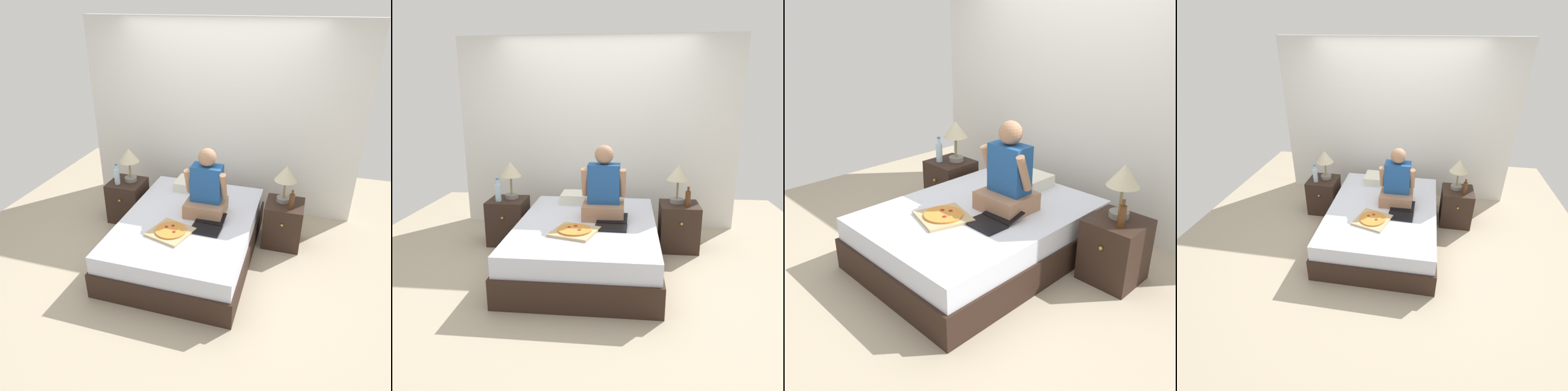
{
  "view_description": "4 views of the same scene",
  "coord_description": "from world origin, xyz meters",
  "views": [
    {
      "loc": [
        1.15,
        -3.5,
        2.69
      ],
      "look_at": [
        0.09,
        -0.01,
        0.79
      ],
      "focal_mm": 35.0,
      "sensor_mm": 36.0,
      "label": 1
    },
    {
      "loc": [
        0.4,
        -3.76,
        1.77
      ],
      "look_at": [
        0.02,
        -0.12,
        0.8
      ],
      "focal_mm": 35.0,
      "sensor_mm": 36.0,
      "label": 2
    },
    {
      "loc": [
        2.47,
        -2.41,
        2.09
      ],
      "look_at": [
        0.12,
        -0.11,
        0.68
      ],
      "focal_mm": 40.0,
      "sensor_mm": 36.0,
      "label": 3
    },
    {
      "loc": [
        0.47,
        -3.48,
        2.66
      ],
      "look_at": [
        -0.1,
        -0.23,
        0.78
      ],
      "focal_mm": 28.0,
      "sensor_mm": 36.0,
      "label": 4
    }
  ],
  "objects": [
    {
      "name": "ground_plane",
      "position": [
        0.0,
        0.0,
        0.0
      ],
      "size": [
        5.69,
        5.69,
        0.0
      ],
      "primitive_type": "plane",
      "color": "tan"
    },
    {
      "name": "wall_back",
      "position": [
        0.0,
        1.37,
        1.25
      ],
      "size": [
        3.69,
        0.12,
        2.5
      ],
      "primitive_type": "cube",
      "color": "silver",
      "rests_on": "ground"
    },
    {
      "name": "bed",
      "position": [
        0.0,
        0.0,
        0.24
      ],
      "size": [
        1.47,
        2.03,
        0.48
      ],
      "color": "black",
      "rests_on": "ground"
    },
    {
      "name": "nightstand_left",
      "position": [
        -1.02,
        0.55,
        0.27
      ],
      "size": [
        0.44,
        0.47,
        0.54
      ],
      "color": "black",
      "rests_on": "ground"
    },
    {
      "name": "lamp_on_left_nightstand",
      "position": [
        -0.98,
        0.6,
        0.87
      ],
      "size": [
        0.26,
        0.26,
        0.45
      ],
      "color": "gray",
      "rests_on": "nightstand_left"
    },
    {
      "name": "water_bottle",
      "position": [
        -1.1,
        0.46,
        0.65
      ],
      "size": [
        0.07,
        0.07,
        0.28
      ],
      "color": "silver",
      "rests_on": "nightstand_left"
    },
    {
      "name": "nightstand_right",
      "position": [
        1.02,
        0.55,
        0.27
      ],
      "size": [
        0.44,
        0.47,
        0.54
      ],
      "color": "black",
      "rests_on": "ground"
    },
    {
      "name": "lamp_on_right_nightstand",
      "position": [
        0.99,
        0.6,
        0.87
      ],
      "size": [
        0.26,
        0.26,
        0.45
      ],
      "color": "gray",
      "rests_on": "nightstand_right"
    },
    {
      "name": "beer_bottle",
      "position": [
        1.09,
        0.45,
        0.64
      ],
      "size": [
        0.06,
        0.06,
        0.23
      ],
      "color": "#512D14",
      "rests_on": "nightstand_right"
    },
    {
      "name": "pillow",
      "position": [
        -0.12,
        0.73,
        0.54
      ],
      "size": [
        0.52,
        0.34,
        0.12
      ],
      "primitive_type": "cube",
      "color": "silver",
      "rests_on": "bed"
    },
    {
      "name": "person_seated",
      "position": [
        0.16,
        0.18,
        0.77
      ],
      "size": [
        0.47,
        0.4,
        0.78
      ],
      "color": "#A37556",
      "rests_on": "bed"
    },
    {
      "name": "laptop",
      "position": [
        0.26,
        -0.12,
        0.5
      ],
      "size": [
        0.33,
        0.43,
        0.07
      ],
      "color": "black",
      "rests_on": "bed"
    },
    {
      "name": "pizza_box",
      "position": [
        -0.08,
        -0.34,
        0.5
      ],
      "size": [
        0.5,
        0.5,
        0.05
      ],
      "color": "tan",
      "rests_on": "bed"
    }
  ]
}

